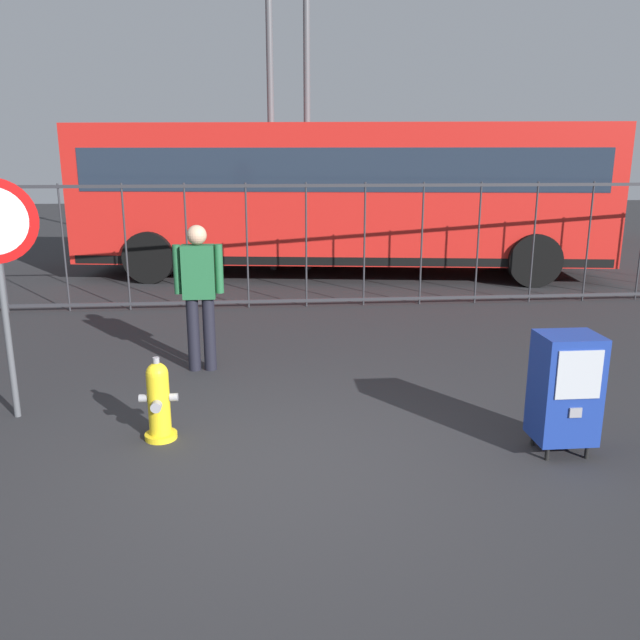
{
  "coord_description": "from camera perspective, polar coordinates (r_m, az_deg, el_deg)",
  "views": [
    {
      "loc": [
        -0.22,
        -4.62,
        2.4
      ],
      "look_at": [
        0.3,
        1.2,
        0.9
      ],
      "focal_mm": 35.88,
      "sensor_mm": 36.0,
      "label": 1
    }
  ],
  "objects": [
    {
      "name": "bus_near",
      "position": [
        13.35,
        1.87,
        11.44
      ],
      "size": [
        10.75,
        3.94,
        3.0
      ],
      "rotation": [
        0.0,
        0.0,
        -0.14
      ],
      "color": "red",
      "rests_on": "ground_plane"
    },
    {
      "name": "fire_hydrant",
      "position": [
        5.73,
        -14.19,
        -7.02
      ],
      "size": [
        0.33,
        0.32,
        0.75
      ],
      "color": "yellow",
      "rests_on": "ground_plane"
    },
    {
      "name": "pedestrian",
      "position": [
        7.31,
        -10.72,
        2.68
      ],
      "size": [
        0.55,
        0.22,
        1.67
      ],
      "color": "black",
      "rests_on": "ground_plane"
    },
    {
      "name": "fence_barrier",
      "position": [
        10.33,
        -3.88,
        6.68
      ],
      "size": [
        18.03,
        0.04,
        2.0
      ],
      "color": "#2D2D33",
      "rests_on": "ground_plane"
    },
    {
      "name": "street_light_near_left",
      "position": [
        13.96,
        -4.53,
        22.71
      ],
      "size": [
        0.32,
        0.32,
        7.7
      ],
      "color": "#4C4F54",
      "rests_on": "ground_plane"
    },
    {
      "name": "newspaper_box_primary",
      "position": [
        5.61,
        21.03,
        -5.64
      ],
      "size": [
        0.48,
        0.42,
        1.02
      ],
      "color": "black",
      "rests_on": "ground_plane"
    },
    {
      "name": "ground_plane",
      "position": [
        5.22,
        -2.16,
        -13.03
      ],
      "size": [
        60.0,
        60.0,
        0.0
      ],
      "primitive_type": "plane",
      "color": "#262628"
    },
    {
      "name": "bus_far",
      "position": [
        18.4,
        9.12,
        12.09
      ],
      "size": [
        10.72,
        3.71,
        3.0
      ],
      "rotation": [
        0.0,
        0.0,
        0.11
      ],
      "color": "red",
      "rests_on": "ground_plane"
    },
    {
      "name": "street_light_near_right",
      "position": [
        13.91,
        -1.18,
        19.89
      ],
      "size": [
        0.32,
        0.32,
        6.36
      ],
      "color": "#4C4F54",
      "rests_on": "ground_plane"
    }
  ]
}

